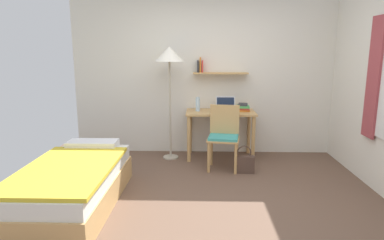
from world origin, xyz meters
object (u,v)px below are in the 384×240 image
desk (220,120)px  book_stack (243,107)px  bed (73,184)px  handbag (244,163)px  standing_lamp (169,59)px  laptop (226,107)px  water_bottle (198,104)px  desk_chair (224,134)px

desk → book_stack: 0.41m
bed → handbag: bed is taller
standing_lamp → handbag: (1.08, -0.63, -1.42)m
desk → laptop: size_ratio=3.45×
water_bottle → handbag: (0.65, -0.71, -0.72)m
laptop → water_bottle: size_ratio=1.41×
book_stack → handbag: (-0.06, -0.73, -0.67)m
desk → desk_chair: 0.52m
desk_chair → water_bottle: water_bottle is taller
bed → book_stack: size_ratio=7.97×
standing_lamp → handbag: 1.89m
water_bottle → handbag: 1.21m
bed → desk: size_ratio=1.72×
laptop → handbag: laptop is taller
standing_lamp → laptop: bearing=7.2°
desk → water_bottle: (-0.36, 0.01, 0.25)m
bed → laptop: size_ratio=5.92×
bed → book_stack: 2.79m
standing_lamp → water_bottle: standing_lamp is taller
desk_chair → water_bottle: 0.73m
bed → water_bottle: 2.30m
bed → standing_lamp: size_ratio=1.06×
desk_chair → laptop: 0.63m
handbag → standing_lamp: bearing=149.6°
book_stack → bed: bearing=-138.9°
bed → standing_lamp: bearing=61.7°
water_bottle → book_stack: bearing=1.8°
desk_chair → handbag: 0.50m
desk → desk_chair: bearing=-87.5°
laptop → handbag: (0.21, -0.74, -0.67)m
bed → book_stack: bearing=41.1°
desk_chair → water_bottle: (-0.38, 0.52, 0.35)m
bed → water_bottle: bearing=52.9°
desk → standing_lamp: (-0.79, -0.06, 0.94)m
desk_chair → water_bottle: bearing=125.9°
desk → laptop: 0.22m
standing_lamp → laptop: (0.87, 0.11, -0.75)m
laptop → book_stack: laptop is taller
desk → book_stack: book_stack is taller
book_stack → handbag: size_ratio=0.59×
desk → standing_lamp: bearing=-175.3°
desk → book_stack: (0.36, 0.04, 0.20)m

